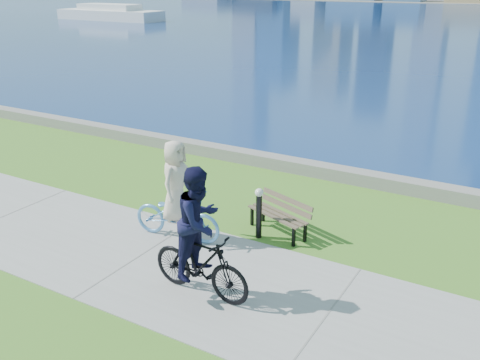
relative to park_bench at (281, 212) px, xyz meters
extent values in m
plane|color=#396B1C|center=(2.06, -2.45, -0.48)|extent=(320.00, 320.00, 0.00)
cube|color=gray|center=(2.06, -2.45, -0.47)|extent=(80.00, 3.50, 0.02)
cube|color=slate|center=(2.06, 3.75, -0.30)|extent=(90.00, 0.50, 0.35)
cube|color=white|center=(-46.51, 44.29, 0.16)|extent=(14.79, 4.23, 1.27)
cube|color=white|center=(-46.51, 44.29, 1.16)|extent=(8.45, 3.17, 0.74)
cube|color=black|center=(-0.71, -0.01, -0.27)|extent=(0.07, 0.07, 0.42)
cube|color=black|center=(0.53, -0.46, -0.27)|extent=(0.07, 0.07, 0.42)
cube|color=black|center=(-0.59, 0.31, -0.27)|extent=(0.07, 0.07, 0.42)
cube|color=black|center=(0.65, -0.14, -0.27)|extent=(0.07, 0.07, 0.42)
cube|color=#4F4231|center=(-0.09, -0.24, -0.03)|extent=(1.45, 0.61, 0.04)
cube|color=#4F4231|center=(-0.03, -0.10, -0.03)|extent=(1.45, 0.61, 0.04)
cube|color=#4F4231|center=(0.02, 0.05, -0.03)|extent=(1.45, 0.61, 0.04)
cube|color=#4F4231|center=(0.06, 0.15, 0.09)|extent=(1.44, 0.57, 0.11)
cube|color=#4F4231|center=(0.07, 0.18, 0.25)|extent=(1.44, 0.57, 0.11)
cylinder|color=black|center=(-0.29, -0.47, 0.03)|extent=(0.13, 0.13, 1.01)
sphere|color=silver|center=(-0.29, -0.47, 0.56)|extent=(0.18, 0.18, 0.18)
imported|color=#5592CE|center=(-1.77, -1.38, 0.06)|extent=(0.95, 2.06, 1.04)
imported|color=silver|center=(-1.77, -1.38, 0.84)|extent=(0.66, 0.92, 1.73)
imported|color=black|center=(-0.10, -2.95, 0.14)|extent=(0.65, 2.00, 1.19)
imported|color=black|center=(-0.10, -2.95, 0.95)|extent=(0.77, 0.96, 1.95)
camera|label=1|loc=(4.59, -9.60, 4.79)|focal=40.00mm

